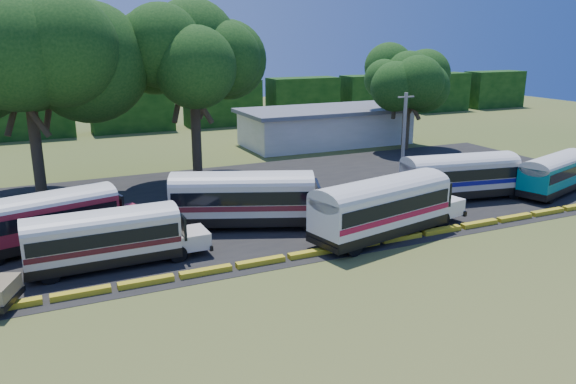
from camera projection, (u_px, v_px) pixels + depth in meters
name	position (u px, v px, depth m)	size (l,w,h in m)	color
ground	(294.00, 267.00, 29.43)	(160.00, 160.00, 0.00)	#37511B
asphalt_strip	(236.00, 204.00, 40.33)	(64.00, 24.00, 0.02)	black
curb	(286.00, 258.00, 30.26)	(53.70, 0.45, 0.30)	gold
terminal_building	(326.00, 126.00, 62.38)	(19.00, 9.00, 4.00)	silver
treeline_backdrop	(132.00, 107.00, 70.65)	(130.00, 4.00, 6.00)	black
bus_red	(46.00, 216.00, 31.62)	(10.20, 4.80, 3.26)	black
bus_cream_west	(107.00, 235.00, 28.99)	(9.44, 2.48, 3.09)	black
bus_cream_east	(246.00, 196.00, 35.09)	(11.07, 6.51, 3.57)	black
bus_white_red	(384.00, 204.00, 33.21)	(11.46, 5.01, 3.66)	black
bus_white_blue	(462.00, 174.00, 41.13)	(10.67, 4.18, 3.42)	black
bus_teal	(556.00, 171.00, 42.61)	(9.60, 5.02, 3.07)	black
tree_west	(24.00, 48.00, 38.51)	(12.06, 12.06, 15.35)	#332919
tree_center	(192.00, 45.00, 44.25)	(9.80, 9.80, 14.63)	#332919
tree_east	(408.00, 78.00, 58.03)	(7.24, 7.24, 10.26)	#332919
utility_pole	(404.00, 133.00, 47.98)	(1.60, 0.30, 7.10)	gray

